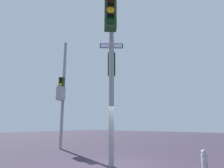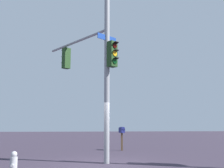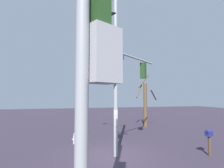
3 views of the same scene
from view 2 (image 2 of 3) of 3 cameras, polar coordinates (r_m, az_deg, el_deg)
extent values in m
plane|color=#322A38|center=(10.84, -1.82, -17.29)|extent=(80.00, 80.00, 0.00)
cylinder|color=gray|center=(11.36, -1.12, 6.81)|extent=(0.23, 0.23, 9.32)
cylinder|color=gray|center=(13.46, -7.86, 9.20)|extent=(3.81, 2.97, 0.12)
cube|color=#1E3D19|center=(14.00, -10.05, 5.58)|extent=(0.46, 0.47, 1.10)
cylinder|color=#2F0403|center=(14.21, -10.40, 6.79)|extent=(0.17, 0.19, 0.22)
cube|color=black|center=(14.31, -10.56, 7.19)|extent=(0.26, 0.26, 0.06)
cylinder|color=#F2A814|center=(14.13, -10.44, 5.46)|extent=(0.17, 0.19, 0.22)
cube|color=black|center=(14.22, -10.60, 5.87)|extent=(0.26, 0.26, 0.06)
cylinder|color=black|center=(14.05, -10.48, 4.11)|extent=(0.17, 0.19, 0.22)
cube|color=black|center=(14.14, -10.64, 4.54)|extent=(0.26, 0.26, 0.06)
cylinder|color=gray|center=(14.16, -9.98, 8.03)|extent=(0.04, 0.04, 0.15)
cube|color=#1E3D19|center=(11.09, 0.03, 6.58)|extent=(0.46, 0.47, 1.10)
cylinder|color=#2F0403|center=(11.07, 0.63, 8.44)|extent=(0.16, 0.19, 0.22)
cube|color=black|center=(11.06, 0.91, 9.11)|extent=(0.26, 0.26, 0.06)
cylinder|color=#F2A814|center=(10.98, 0.64, 6.74)|extent=(0.16, 0.19, 0.22)
cube|color=black|center=(10.96, 0.91, 7.42)|extent=(0.26, 0.26, 0.06)
cylinder|color=black|center=(10.89, 0.64, 5.02)|extent=(0.16, 0.19, 0.22)
cube|color=black|center=(10.87, 0.92, 5.70)|extent=(0.26, 0.26, 0.06)
cube|color=navy|center=(11.57, -1.11, 10.09)|extent=(0.73, 0.86, 0.24)
cube|color=white|center=(11.58, -1.17, 10.07)|extent=(0.65, 0.77, 0.18)
cylinder|color=#B2B2B7|center=(9.37, -20.88, -16.43)|extent=(0.24, 0.24, 0.55)
sphere|color=#B2B2B7|center=(9.32, -20.76, -14.28)|extent=(0.20, 0.20, 0.20)
cylinder|color=#B2B2B7|center=(9.23, -21.12, -16.38)|extent=(0.10, 0.09, 0.09)
cylinder|color=#B2B2B7|center=(9.50, -20.64, -16.16)|extent=(0.10, 0.09, 0.09)
cube|color=#4C3823|center=(16.04, 2.18, -12.56)|extent=(0.10, 0.10, 1.05)
cube|color=navy|center=(16.01, 2.17, -10.26)|extent=(0.49, 0.36, 0.24)
cylinder|color=navy|center=(16.01, 2.17, -9.83)|extent=(0.49, 0.36, 0.24)
camera|label=1|loc=(18.32, -19.74, -7.83)|focal=31.41mm
camera|label=3|loc=(13.19, 45.92, 0.99)|focal=28.72mm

